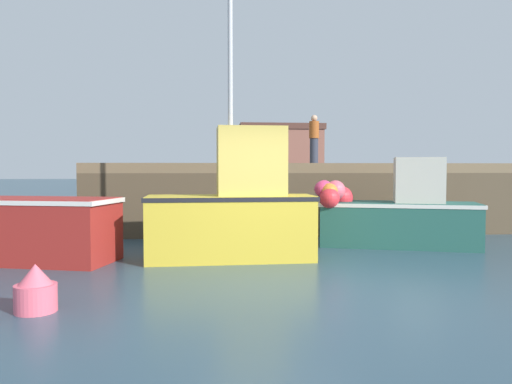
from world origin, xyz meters
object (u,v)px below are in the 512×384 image
fishing_boat_near_left (5,227)px  mooring_buoy_foreground (36,290)px  fishing_boat_near_right (236,210)px  dockworker (314,140)px  fishing_boat_mid (394,213)px  rowboat (425,234)px

fishing_boat_near_left → mooring_buoy_foreground: 3.86m
fishing_boat_near_right → dockworker: size_ratio=2.81×
mooring_buoy_foreground → fishing_boat_mid: bearing=36.2°
fishing_boat_near_left → fishing_boat_mid: size_ratio=1.20×
fishing_boat_near_left → dockworker: (7.38, 7.53, 2.09)m
fishing_boat_near_left → fishing_boat_mid: bearing=7.4°
dockworker → mooring_buoy_foreground: (-5.67, -10.97, -2.46)m
rowboat → dockworker: dockworker is taller
fishing_boat_mid → dockworker: size_ratio=2.10×
fishing_boat_mid → rowboat: (1.02, 0.72, -0.57)m
fishing_boat_mid → dockworker: dockworker is taller
fishing_boat_near_left → fishing_boat_near_right: (4.25, -0.30, 0.32)m
fishing_boat_near_right → rowboat: fishing_boat_near_right is taller
rowboat → mooring_buoy_foreground: size_ratio=2.81×
dockworker → fishing_boat_near_right: bearing=-111.8°
rowboat → dockworker: bearing=103.9°
fishing_boat_mid → fishing_boat_near_right: bearing=-159.8°
rowboat → mooring_buoy_foreground: bearing=-144.0°
fishing_boat_near_left → mooring_buoy_foreground: bearing=-63.6°
fishing_boat_mid → mooring_buoy_foreground: bearing=-143.8°
fishing_boat_near_right → dockworker: fishing_boat_near_right is taller
fishing_boat_near_left → fishing_boat_mid: (7.80, 1.01, 0.12)m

